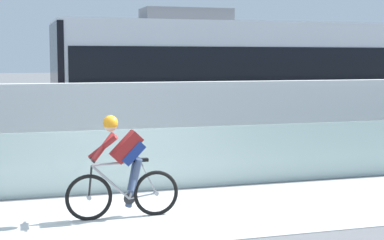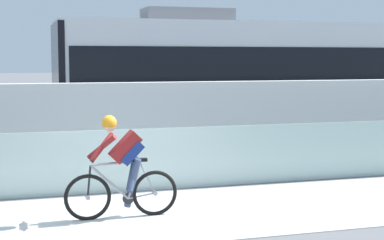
{
  "view_description": "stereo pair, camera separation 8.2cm",
  "coord_description": "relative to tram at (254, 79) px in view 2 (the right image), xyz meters",
  "views": [
    {
      "loc": [
        -1.94,
        -9.14,
        2.47
      ],
      "look_at": [
        1.58,
        2.35,
        1.25
      ],
      "focal_mm": 56.89,
      "sensor_mm": 36.0,
      "label": 1
    },
    {
      "loc": [
        -1.86,
        -9.16,
        2.47
      ],
      "look_at": [
        1.58,
        2.35,
        1.25
      ],
      "focal_mm": 56.89,
      "sensor_mm": 36.0,
      "label": 2
    }
  ],
  "objects": [
    {
      "name": "tram",
      "position": [
        0.0,
        0.0,
        0.0
      ],
      "size": [
        11.06,
        2.54,
        3.81
      ],
      "color": "silver",
      "rests_on": "ground"
    },
    {
      "name": "ground_plane",
      "position": [
        -4.76,
        -6.85,
        -1.89
      ],
      "size": [
        200.0,
        200.0,
        0.0
      ],
      "primitive_type": "plane",
      "color": "slate"
    },
    {
      "name": "concrete_barrier_wall",
      "position": [
        -4.76,
        -3.2,
        -0.91
      ],
      "size": [
        32.0,
        0.36,
        1.96
      ],
      "primitive_type": "cube",
      "color": "white",
      "rests_on": "ground"
    },
    {
      "name": "bike_path_deck",
      "position": [
        -4.76,
        -6.85,
        -1.89
      ],
      "size": [
        32.0,
        3.2,
        0.01
      ],
      "primitive_type": "cube",
      "color": "beige",
      "rests_on": "ground"
    },
    {
      "name": "tram_rail_far",
      "position": [
        -4.76,
        0.72,
        -1.89
      ],
      "size": [
        32.0,
        0.08,
        0.01
      ],
      "primitive_type": "cube",
      "color": "#595654",
      "rests_on": "ground"
    },
    {
      "name": "glass_parapet",
      "position": [
        -4.76,
        -5.0,
        -1.31
      ],
      "size": [
        32.0,
        0.05,
        1.17
      ],
      "primitive_type": "cube",
      "color": "#ADC6C1",
      "rests_on": "ground"
    },
    {
      "name": "tram_rail_near",
      "position": [
        -4.76,
        -0.72,
        -1.89
      ],
      "size": [
        32.0,
        0.08,
        0.01
      ],
      "primitive_type": "cube",
      "color": "#595654",
      "rests_on": "ground"
    },
    {
      "name": "cyclist_on_bike",
      "position": [
        -5.01,
        -6.85,
        -1.11
      ],
      "size": [
        1.77,
        0.58,
        1.61
      ],
      "color": "black",
      "rests_on": "ground"
    }
  ]
}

